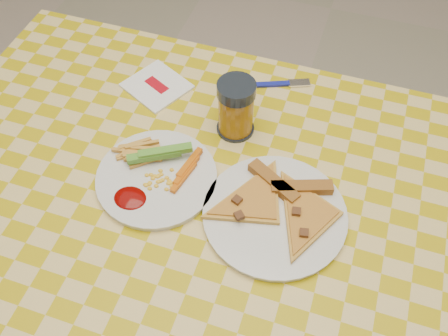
# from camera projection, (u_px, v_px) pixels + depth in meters

# --- Properties ---
(table) EXTENTS (1.28, 0.88, 0.76)m
(table) POSITION_uv_depth(u_px,v_px,m) (219.00, 229.00, 1.00)
(table) COLOR white
(table) RESTS_ON ground
(plate_left) EXTENTS (0.30, 0.30, 0.01)m
(plate_left) POSITION_uv_depth(u_px,v_px,m) (157.00, 178.00, 0.97)
(plate_left) COLOR silver
(plate_left) RESTS_ON table
(plate_right) EXTENTS (0.29, 0.29, 0.01)m
(plate_right) POSITION_uv_depth(u_px,v_px,m) (275.00, 215.00, 0.92)
(plate_right) COLOR silver
(plate_right) RESTS_ON table
(fries_veggies) EXTENTS (0.19, 0.18, 0.04)m
(fries_veggies) POSITION_uv_depth(u_px,v_px,m) (155.00, 166.00, 0.97)
(fries_veggies) COLOR gold
(fries_veggies) RESTS_ON plate_left
(pizza_slices) EXTENTS (0.32, 0.26, 0.02)m
(pizza_slices) POSITION_uv_depth(u_px,v_px,m) (279.00, 204.00, 0.92)
(pizza_slices) COLOR gold
(pizza_slices) RESTS_ON plate_right
(drink_glass) EXTENTS (0.08, 0.08, 0.13)m
(drink_glass) POSITION_uv_depth(u_px,v_px,m) (236.00, 108.00, 1.01)
(drink_glass) COLOR black
(drink_glass) RESTS_ON table
(napkin) EXTENTS (0.17, 0.16, 0.01)m
(napkin) POSITION_uv_depth(u_px,v_px,m) (157.00, 86.00, 1.13)
(napkin) COLOR white
(napkin) RESTS_ON table
(fork) EXTENTS (0.15, 0.08, 0.01)m
(fork) POSITION_uv_depth(u_px,v_px,m) (277.00, 84.00, 1.13)
(fork) COLOR #151E95
(fork) RESTS_ON table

